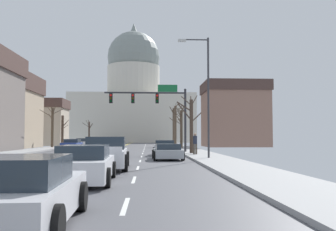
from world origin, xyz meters
TOP-DOWN VIEW (x-y plane):
  - ground at (0.00, -0.00)m, footprint 20.00×180.00m
  - signal_gantry at (4.73, 13.23)m, footprint 7.91×0.41m
  - street_lamp_right at (7.94, 3.01)m, footprint 2.18×0.24m
  - capitol_building at (0.00, 76.83)m, footprint 31.73×18.30m
  - sedan_near_00 at (5.39, 8.97)m, footprint 1.96×4.29m
  - sedan_near_01 at (5.37, 3.36)m, footprint 2.14×4.28m
  - pickup_truck_near_02 at (1.85, -3.56)m, footprint 2.50×5.61m
  - sedan_near_03 at (1.79, -9.26)m, footprint 2.12×4.66m
  - sedan_near_04 at (1.76, -15.72)m, footprint 2.07×4.39m
  - sedan_oncoming_00 at (-5.10, 22.55)m, footprint 2.09×4.23m
  - sedan_oncoming_01 at (-5.44, 31.71)m, footprint 1.99×4.45m
  - sedan_oncoming_02 at (-5.03, 42.70)m, footprint 1.98×4.38m
  - sedan_oncoming_03 at (-5.17, 54.27)m, footprint 2.21×4.50m
  - flank_building_00 at (-15.89, 42.43)m, footprint 11.55×6.72m
  - flank_building_03 at (17.41, 34.60)m, footprint 9.69×8.49m
  - bare_tree_00 at (7.79, 10.17)m, footprint 2.17×1.92m
  - bare_tree_01 at (-8.84, 33.94)m, footprint 1.01×1.88m
  - bare_tree_02 at (7.81, 33.44)m, footprint 2.04×2.48m
  - bare_tree_03 at (-8.91, 28.33)m, footprint 3.04×2.04m
  - bare_tree_04 at (8.41, 37.50)m, footprint 1.56×1.98m
  - bare_tree_05 at (-8.14, 54.55)m, footprint 2.33×2.05m
  - bare_tree_06 at (8.24, 25.14)m, footprint 1.62×2.93m
  - pedestrian_00 at (7.88, 7.96)m, footprint 0.35×0.34m

SIDE VIEW (x-z plane):
  - ground at x=0.00m, z-range -0.08..0.12m
  - sedan_near_01 at x=5.37m, z-range -0.02..1.08m
  - sedan_oncoming_03 at x=-5.17m, z-range -0.03..1.20m
  - sedan_near_04 at x=1.76m, z-range -0.04..1.24m
  - sedan_oncoming_01 at x=-5.44m, z-range -0.05..1.26m
  - sedan_oncoming_00 at x=-5.10m, z-range -0.03..1.24m
  - sedan_near_00 at x=5.39m, z-range -0.03..1.25m
  - sedan_oncoming_02 at x=-5.03m, z-range -0.04..1.27m
  - sedan_near_03 at x=1.79m, z-range -0.04..1.28m
  - pickup_truck_near_02 at x=1.85m, z-range -0.08..1.51m
  - pedestrian_00 at x=7.88m, z-range 0.24..1.97m
  - bare_tree_01 at x=-8.84m, z-range 0.19..4.77m
  - bare_tree_05 at x=-8.14m, z-range 0.12..5.00m
  - bare_tree_00 at x=7.79m, z-range 0.17..5.33m
  - bare_tree_06 at x=8.24m, z-range 0.20..5.46m
  - bare_tree_03 at x=-8.91m, z-range 0.21..5.78m
  - bare_tree_02 at x=7.81m, z-range 0.15..6.61m
  - bare_tree_04 at x=8.41m, z-range -0.02..6.93m
  - flank_building_00 at x=-15.89m, z-range 0.05..7.98m
  - signal_gantry at x=4.73m, z-range 1.56..8.03m
  - flank_building_03 at x=17.41m, z-range 0.05..10.04m
  - street_lamp_right at x=7.94m, z-range 0.86..9.25m
  - capitol_building at x=0.00m, z-range -4.56..27.57m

